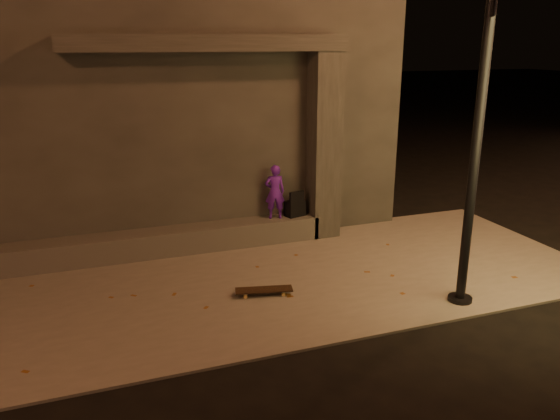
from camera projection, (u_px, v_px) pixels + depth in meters
name	position (u px, v px, depth m)	size (l,w,h in m)	color
ground	(320.00, 340.00, 7.26)	(120.00, 120.00, 0.00)	black
sidewalk	(271.00, 280.00, 9.06)	(11.00, 4.40, 0.04)	slate
building	(162.00, 98.00, 12.01)	(9.00, 5.10, 5.22)	#34322F
ledge	(164.00, 242.00, 10.07)	(6.00, 0.55, 0.45)	#585550
column	(324.00, 147.00, 10.64)	(0.55, 0.55, 3.60)	#34322F
canopy	(209.00, 43.00, 9.40)	(5.00, 0.70, 0.28)	#34322F
skateboarder	(275.00, 192.00, 10.55)	(0.39, 0.25, 1.06)	#5E1BB5
backpack	(295.00, 207.00, 10.79)	(0.43, 0.33, 0.53)	black
skateboard	(264.00, 290.00, 8.45)	(0.91, 0.42, 0.10)	black
street_lamp_0	(489.00, 25.00, 7.11)	(0.36, 0.36, 7.06)	black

